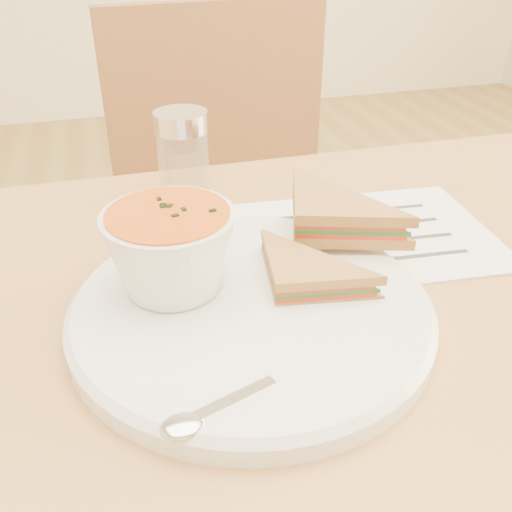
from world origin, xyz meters
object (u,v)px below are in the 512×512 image
object	(u,v)px
chair_far	(252,283)
condiment_shaker	(183,159)
soup_bowl	(171,255)
plate	(251,311)

from	to	relation	value
chair_far	condiment_shaker	xyz separation A→B (m)	(-0.14, -0.22, 0.35)
soup_bowl	condiment_shaker	world-z (taller)	condiment_shaker
plate	soup_bowl	size ratio (longest dim) A/B	2.79
chair_far	soup_bowl	bearing A→B (deg)	61.66
chair_far	soup_bowl	size ratio (longest dim) A/B	8.30
chair_far	soup_bowl	distance (m)	0.58
chair_far	plate	distance (m)	0.57
chair_far	condiment_shaker	size ratio (longest dim) A/B	8.36
plate	condiment_shaker	bearing A→B (deg)	93.50
soup_bowl	chair_far	bearing A→B (deg)	66.32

